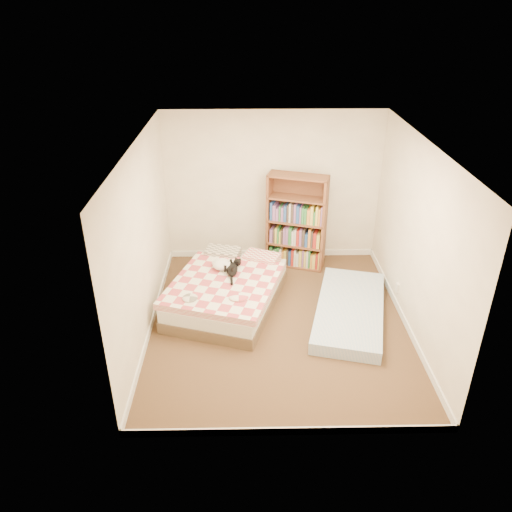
{
  "coord_description": "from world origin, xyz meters",
  "views": [
    {
      "loc": [
        -0.42,
        -5.69,
        4.05
      ],
      "look_at": [
        -0.3,
        0.3,
        0.89
      ],
      "focal_mm": 35.0,
      "sensor_mm": 36.0,
      "label": 1
    }
  ],
  "objects_px": {
    "bed": "(227,290)",
    "bookshelf": "(296,233)",
    "black_cat": "(232,268)",
    "floor_mattress": "(350,310)",
    "white_dog": "(222,264)"
  },
  "relations": [
    {
      "from": "bed",
      "to": "bookshelf",
      "type": "xyz_separation_m",
      "value": [
        1.09,
        1.18,
        0.34
      ]
    },
    {
      "from": "bookshelf",
      "to": "white_dog",
      "type": "bearing_deg",
      "value": -122.58
    },
    {
      "from": "bookshelf",
      "to": "floor_mattress",
      "type": "height_order",
      "value": "bookshelf"
    },
    {
      "from": "bed",
      "to": "white_dog",
      "type": "distance_m",
      "value": 0.38
    },
    {
      "from": "floor_mattress",
      "to": "white_dog",
      "type": "height_order",
      "value": "white_dog"
    },
    {
      "from": "black_cat",
      "to": "white_dog",
      "type": "xyz_separation_m",
      "value": [
        -0.15,
        0.1,
        0.01
      ]
    },
    {
      "from": "bookshelf",
      "to": "floor_mattress",
      "type": "xyz_separation_m",
      "value": [
        0.64,
        -1.54,
        -0.48
      ]
    },
    {
      "from": "bed",
      "to": "white_dog",
      "type": "xyz_separation_m",
      "value": [
        -0.08,
        0.22,
        0.3
      ]
    },
    {
      "from": "white_dog",
      "to": "floor_mattress",
      "type": "bearing_deg",
      "value": -14.36
    },
    {
      "from": "bookshelf",
      "to": "black_cat",
      "type": "distance_m",
      "value": 1.47
    },
    {
      "from": "bed",
      "to": "white_dog",
      "type": "bearing_deg",
      "value": 126.21
    },
    {
      "from": "black_cat",
      "to": "white_dog",
      "type": "bearing_deg",
      "value": 168.35
    },
    {
      "from": "bed",
      "to": "bookshelf",
      "type": "distance_m",
      "value": 1.65
    },
    {
      "from": "floor_mattress",
      "to": "bed",
      "type": "bearing_deg",
      "value": -177.36
    },
    {
      "from": "bed",
      "to": "floor_mattress",
      "type": "distance_m",
      "value": 1.78
    }
  ]
}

